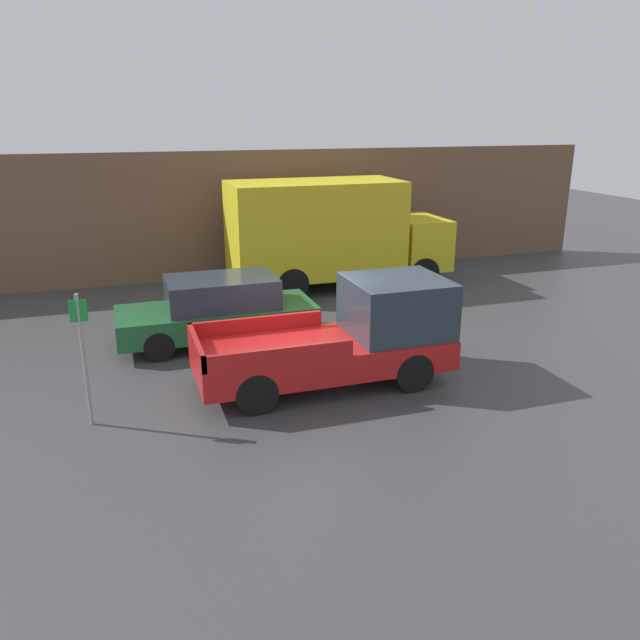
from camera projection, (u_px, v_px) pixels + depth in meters
name	position (u px, v px, depth m)	size (l,w,h in m)	color
ground_plane	(304.00, 368.00, 14.06)	(60.00, 60.00, 0.00)	#3D3D3F
building_wall	(228.00, 215.00, 21.35)	(28.00, 0.15, 4.30)	brown
pickup_truck	(350.00, 336.00, 13.09)	(5.30, 2.09, 2.16)	red
car	(219.00, 310.00, 15.44)	(4.83, 1.94, 1.65)	#1E592D
delivery_truck	(330.00, 231.00, 20.16)	(7.17, 2.56, 3.46)	gold
parking_sign	(84.00, 353.00, 11.05)	(0.30, 0.07, 2.50)	gray
newspaper_box	(247.00, 262.00, 21.72)	(0.45, 0.40, 1.07)	red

